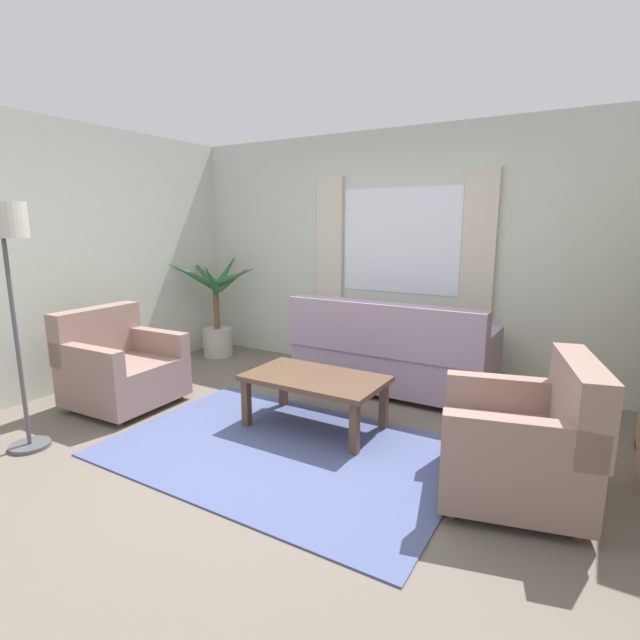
# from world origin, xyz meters

# --- Properties ---
(ground_plane) EXTENTS (6.24, 6.24, 0.00)m
(ground_plane) POSITION_xyz_m (0.00, 0.00, 0.00)
(ground_plane) COLOR #6B6056
(wall_back) EXTENTS (5.32, 0.12, 2.60)m
(wall_back) POSITION_xyz_m (0.00, 2.26, 1.30)
(wall_back) COLOR beige
(wall_back) RESTS_ON ground_plane
(wall_left) EXTENTS (0.12, 4.40, 2.60)m
(wall_left) POSITION_xyz_m (-2.66, 0.00, 1.30)
(wall_left) COLOR beige
(wall_left) RESTS_ON ground_plane
(window_with_curtains) EXTENTS (1.98, 0.07, 1.40)m
(window_with_curtains) POSITION_xyz_m (0.00, 2.18, 1.45)
(window_with_curtains) COLOR white
(area_rug) EXTENTS (2.50, 1.68, 0.01)m
(area_rug) POSITION_xyz_m (0.00, 0.00, 0.01)
(area_rug) COLOR #4C5684
(area_rug) RESTS_ON ground_plane
(couch) EXTENTS (1.90, 0.82, 0.92)m
(couch) POSITION_xyz_m (0.19, 1.58, 0.37)
(couch) COLOR #998499
(couch) RESTS_ON ground_plane
(armchair_left) EXTENTS (0.85, 0.87, 0.88)m
(armchair_left) POSITION_xyz_m (-1.79, -0.00, 0.35)
(armchair_left) COLOR gray
(armchair_left) RESTS_ON ground_plane
(armchair_right) EXTENTS (1.00, 1.01, 0.88)m
(armchair_right) POSITION_xyz_m (1.59, 0.24, 0.35)
(armchair_right) COLOR gray
(armchair_right) RESTS_ON ground_plane
(coffee_table) EXTENTS (1.10, 0.64, 0.44)m
(coffee_table) POSITION_xyz_m (-0.00, 0.46, 0.38)
(coffee_table) COLOR brown
(coffee_table) RESTS_ON ground_plane
(potted_plant) EXTENTS (1.25, 1.26, 1.28)m
(potted_plant) POSITION_xyz_m (-2.20, 1.69, 0.59)
(potted_plant) COLOR #B7B2A8
(potted_plant) RESTS_ON ground_plane
(standing_lamp) EXTENTS (0.32, 0.32, 1.77)m
(standing_lamp) POSITION_xyz_m (-1.64, -0.91, 1.48)
(standing_lamp) COLOR #4C4C51
(standing_lamp) RESTS_ON ground_plane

